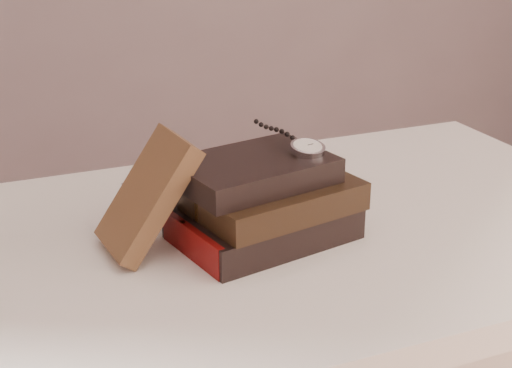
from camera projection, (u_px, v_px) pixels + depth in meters
name	position (u px, v px, depth m)	size (l,w,h in m)	color
table	(280.00, 287.00, 1.02)	(1.00, 0.60, 0.75)	white
book_stack	(264.00, 201.00, 0.93)	(0.24, 0.18, 0.11)	black
journal	(148.00, 195.00, 0.90)	(0.02, 0.10, 0.16)	#482E1B
pocket_watch	(304.00, 146.00, 0.94)	(0.05, 0.15, 0.02)	silver
eyeglasses	(182.00, 188.00, 0.95)	(0.11, 0.12, 0.04)	silver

